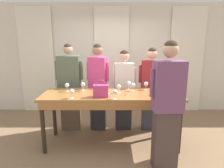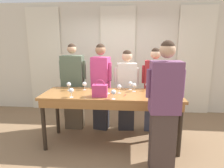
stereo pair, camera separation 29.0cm
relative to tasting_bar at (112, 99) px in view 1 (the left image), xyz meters
The scene contains 27 objects.
ground_plane 0.86m from the tasting_bar, 90.00° to the left, with size 18.00×18.00×0.00m, color #846647.
wall_back 1.95m from the tasting_bar, 90.00° to the left, with size 12.00×0.06×2.80m.
curtain_panel_left 2.69m from the tasting_bar, 136.98° to the left, with size 0.87×0.03×2.69m.
curtain_panel_center 1.87m from the tasting_bar, 90.00° to the left, with size 0.87×0.03×2.69m.
curtain_panel_right 2.69m from the tasting_bar, 43.02° to the left, with size 0.87×0.03×2.69m.
tasting_bar is the anchor object (origin of this frame).
wine_bottle 1.13m from the tasting_bar, ahead, with size 0.08×0.08×0.30m.
handbag 0.33m from the tasting_bar, 132.83° to the right, with size 0.25×0.14×0.29m.
wine_glass_front_left 0.49m from the tasting_bar, 25.15° to the left, with size 0.08×0.08×0.16m.
wine_glass_front_mid 0.85m from the tasting_bar, 168.58° to the left, with size 0.08×0.08×0.16m.
wine_glass_front_right 0.51m from the tasting_bar, 45.02° to the left, with size 0.08×0.08×0.16m.
wine_glass_center_left 0.61m from the tasting_bar, 157.11° to the left, with size 0.08×0.08×0.16m.
wine_glass_center_mid 1.06m from the tasting_bar, ahead, with size 0.08×0.08×0.16m.
wine_glass_center_right 0.95m from the tasting_bar, 13.93° to the right, with size 0.08×0.08×0.16m.
wine_glass_back_left 0.82m from the tasting_bar, ahead, with size 0.08×0.08×0.16m.
wine_glass_back_mid 1.13m from the tasting_bar, 10.31° to the right, with size 0.08×0.08×0.16m.
wine_glass_back_right 0.72m from the tasting_bar, 156.69° to the right, with size 0.08×0.08×0.16m.
wine_glass_near_host 0.73m from the tasting_bar, 22.90° to the left, with size 0.08×0.08×0.16m.
wine_glass_by_bottle 0.39m from the tasting_bar, 79.15° to the right, with size 0.08×0.08×0.16m.
wine_glass_by_handbag 0.26m from the tasting_bar, 20.41° to the left, with size 0.08×0.08×0.16m.
napkin 0.14m from the tasting_bar, behind, with size 0.14×0.14×0.00m.
pen 0.28m from the tasting_bar, 19.78° to the right, with size 0.04×0.13×0.01m.
guest_olive_jacket 1.08m from the tasting_bar, 143.07° to the left, with size 0.56×0.27×1.81m.
guest_pink_top 0.71m from the tasting_bar, 113.24° to the left, with size 0.47×0.32×1.81m.
guest_cream_sweater 0.70m from the tasting_bar, 68.66° to the left, with size 0.50×0.24×1.69m.
guest_striped_shirt 1.04m from the tasting_bar, 38.69° to the left, with size 0.51×0.26×1.73m.
host_pouring 1.04m from the tasting_bar, 40.24° to the right, with size 0.52×0.29×1.88m.
Camera 1 is at (0.01, -3.39, 1.89)m, focal length 32.00 mm.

